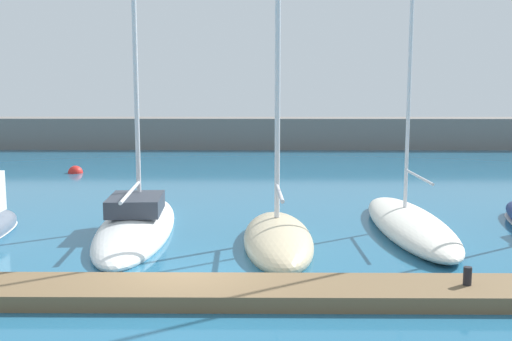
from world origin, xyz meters
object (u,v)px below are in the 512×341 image
object	(u,v)px
sailboat_white_third	(137,221)
sailboat_ivory_fifth	(410,221)
sailboat_sand_fourth	(278,238)
dock_bollard	(467,276)
mooring_buoy_red	(76,173)

from	to	relation	value
sailboat_white_third	sailboat_ivory_fifth	bearing A→B (deg)	-93.52
sailboat_sand_fourth	sailboat_ivory_fifth	size ratio (longest dim) A/B	0.56
dock_bollard	sailboat_ivory_fifth	bearing A→B (deg)	87.96
sailboat_ivory_fifth	sailboat_sand_fourth	bearing A→B (deg)	109.87
sailboat_white_third	sailboat_sand_fourth	xyz separation A→B (m)	(4.87, -1.85, -0.09)
mooring_buoy_red	sailboat_ivory_fifth	bearing A→B (deg)	-41.37
sailboat_ivory_fifth	dock_bollard	xyz separation A→B (m)	(-0.24, -6.69, 0.18)
mooring_buoy_red	dock_bollard	size ratio (longest dim) A/B	1.92
sailboat_sand_fourth	dock_bollard	xyz separation A→B (m)	(4.37, -4.89, 0.34)
sailboat_ivory_fifth	dock_bollard	size ratio (longest dim) A/B	43.33
sailboat_ivory_fifth	mooring_buoy_red	world-z (taller)	sailboat_ivory_fifth
sailboat_white_third	sailboat_sand_fourth	size ratio (longest dim) A/B	1.83
sailboat_white_third	sailboat_ivory_fifth	size ratio (longest dim) A/B	1.02
sailboat_sand_fourth	sailboat_ivory_fifth	world-z (taller)	sailboat_ivory_fifth
dock_bollard	mooring_buoy_red	bearing A→B (deg)	127.08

